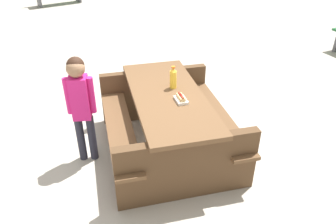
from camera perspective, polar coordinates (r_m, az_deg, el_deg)
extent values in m
plane|color=#ADA599|center=(4.04, 0.00, -6.36)|extent=(30.00, 30.00, 0.00)
cube|color=brown|center=(3.64, 0.00, 2.68)|extent=(1.88, 0.99, 0.05)
cube|color=brown|center=(3.95, 7.92, -0.16)|extent=(1.82, 0.52, 0.04)
cube|color=brown|center=(3.72, -8.40, -2.33)|extent=(1.82, 0.52, 0.04)
cube|color=#4D3520|center=(3.24, 3.36, -9.67)|extent=(0.28, 1.40, 0.70)
cube|color=#4D3520|center=(4.49, -2.39, 3.14)|extent=(0.28, 1.40, 0.70)
cylinder|color=yellow|center=(3.73, 0.90, 5.58)|extent=(0.08, 0.08, 0.20)
cone|color=yellow|center=(3.68, 0.92, 7.29)|extent=(0.07, 0.07, 0.04)
cylinder|color=orange|center=(3.67, 0.92, 7.71)|extent=(0.04, 0.04, 0.02)
cube|color=white|center=(3.50, 2.23, 2.07)|extent=(0.19, 0.12, 0.03)
cube|color=#D8B272|center=(3.48, 2.24, 2.54)|extent=(0.15, 0.07, 0.04)
cylinder|color=maroon|center=(3.47, 2.24, 2.80)|extent=(0.14, 0.04, 0.03)
ellipsoid|color=maroon|center=(3.47, 2.25, 2.98)|extent=(0.07, 0.03, 0.01)
cylinder|color=#262633|center=(3.84, -12.89, -4.33)|extent=(0.09, 0.09, 0.56)
cylinder|color=#262633|center=(3.86, -14.73, -4.39)|extent=(0.09, 0.09, 0.56)
cube|color=#D11E72|center=(3.58, -14.85, 2.41)|extent=(0.22, 0.23, 0.48)
cylinder|color=#D11E72|center=(3.55, -13.01, 2.84)|extent=(0.07, 0.07, 0.40)
cylinder|color=#D11E72|center=(3.60, -16.76, 2.64)|extent=(0.07, 0.07, 0.40)
sphere|color=#997051|center=(3.44, -15.60, 7.24)|extent=(0.19, 0.19, 0.19)
sphere|color=#331E14|center=(3.44, -15.62, 7.69)|extent=(0.18, 0.18, 0.18)
cube|color=#4C4C51|center=(11.01, -21.31, 17.54)|extent=(0.36, 0.13, 0.41)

